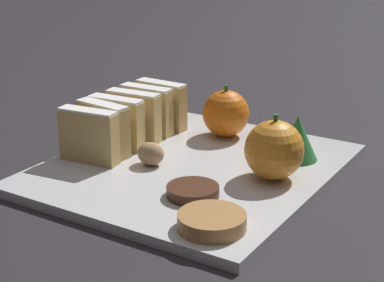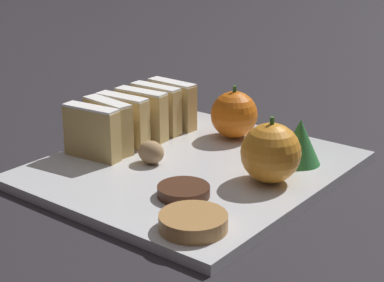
% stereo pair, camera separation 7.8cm
% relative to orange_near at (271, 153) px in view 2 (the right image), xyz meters
% --- Properties ---
extents(ground_plane, '(6.00, 6.00, 0.00)m').
position_rel_orange_near_xyz_m(ground_plane, '(-0.10, -0.01, -0.05)').
color(ground_plane, '#28262B').
extents(serving_platter, '(0.32, 0.36, 0.01)m').
position_rel_orange_near_xyz_m(serving_platter, '(-0.10, -0.01, -0.04)').
color(serving_platter, silver).
rests_on(serving_platter, ground_plane).
extents(stollen_slice_front, '(0.08, 0.03, 0.07)m').
position_rel_orange_near_xyz_m(stollen_slice_front, '(-0.22, -0.07, -0.00)').
color(stollen_slice_front, tan).
rests_on(stollen_slice_front, serving_platter).
extents(stollen_slice_second, '(0.08, 0.03, 0.07)m').
position_rel_orange_near_xyz_m(stollen_slice_second, '(-0.22, -0.04, -0.00)').
color(stollen_slice_second, tan).
rests_on(stollen_slice_second, serving_platter).
extents(stollen_slice_third, '(0.08, 0.03, 0.07)m').
position_rel_orange_near_xyz_m(stollen_slice_third, '(-0.22, -0.01, -0.00)').
color(stollen_slice_third, tan).
rests_on(stollen_slice_third, serving_platter).
extents(stollen_slice_fourth, '(0.08, 0.03, 0.07)m').
position_rel_orange_near_xyz_m(stollen_slice_fourth, '(-0.22, 0.02, -0.00)').
color(stollen_slice_fourth, tan).
rests_on(stollen_slice_fourth, serving_platter).
extents(stollen_slice_fifth, '(0.08, 0.02, 0.07)m').
position_rel_orange_near_xyz_m(stollen_slice_fifth, '(-0.22, 0.05, -0.00)').
color(stollen_slice_fifth, tan).
rests_on(stollen_slice_fifth, serving_platter).
extents(stollen_slice_sixth, '(0.08, 0.02, 0.07)m').
position_rel_orange_near_xyz_m(stollen_slice_sixth, '(-0.22, 0.08, -0.00)').
color(stollen_slice_sixth, tan).
rests_on(stollen_slice_sixth, serving_platter).
extents(orange_near, '(0.07, 0.07, 0.08)m').
position_rel_orange_near_xyz_m(orange_near, '(0.00, 0.00, 0.00)').
color(orange_near, orange).
rests_on(orange_near, serving_platter).
extents(orange_far, '(0.06, 0.06, 0.07)m').
position_rel_orange_near_xyz_m(orange_far, '(-0.12, 0.10, -0.00)').
color(orange_far, orange).
rests_on(orange_far, serving_platter).
extents(walnut, '(0.03, 0.03, 0.03)m').
position_rel_orange_near_xyz_m(walnut, '(-0.14, -0.04, -0.02)').
color(walnut, tan).
rests_on(walnut, serving_platter).
extents(chocolate_cookie, '(0.06, 0.06, 0.01)m').
position_rel_orange_near_xyz_m(chocolate_cookie, '(-0.05, -0.09, -0.03)').
color(chocolate_cookie, '#472819').
rests_on(chocolate_cookie, serving_platter).
extents(gingerbread_cookie, '(0.07, 0.07, 0.02)m').
position_rel_orange_near_xyz_m(gingerbread_cookie, '(0.00, -0.15, -0.03)').
color(gingerbread_cookie, '#B27F47').
rests_on(gingerbread_cookie, serving_platter).
extents(evergreen_sprig, '(0.05, 0.05, 0.06)m').
position_rel_orange_near_xyz_m(evergreen_sprig, '(-0.00, 0.07, -0.01)').
color(evergreen_sprig, '#2D7538').
rests_on(evergreen_sprig, serving_platter).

